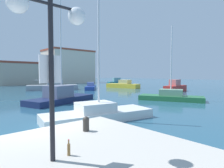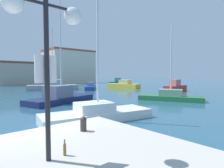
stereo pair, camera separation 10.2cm
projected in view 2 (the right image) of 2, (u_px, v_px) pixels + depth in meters
water at (83, 91)px, 31.78m from camera, size 160.00×160.00×0.00m
lamppost at (46, 23)px, 3.69m from camera, size 1.57×0.38×4.15m
bottle at (65, 149)px, 4.07m from camera, size 0.07×0.07×0.35m
mooring_bollard at (83, 123)px, 5.81m from camera, size 0.20×0.20×0.46m
sailboat_grey_near_pier at (53, 86)px, 33.33m from camera, size 8.93×5.71×10.74m
motorboat_blue_distant_east at (91, 87)px, 34.64m from camera, size 5.19×5.80×1.30m
motorboat_teal_far_right at (118, 82)px, 52.25m from camera, size 5.85×3.13×1.77m
motorboat_red_behind_lamppost at (175, 87)px, 30.15m from camera, size 5.25×2.00×1.93m
sailboat_green_outer_mooring at (171, 96)px, 19.93m from camera, size 4.72×6.77×7.82m
sailboat_navy_center_channel at (60, 96)px, 18.50m from camera, size 7.61×4.58×11.69m
sailboat_white_far_left at (97, 113)px, 11.37m from camera, size 7.01×3.45×7.84m
motorboat_yellow_mid_harbor at (123, 85)px, 37.95m from camera, size 3.73×7.06×1.64m
yacht_club at (26, 73)px, 49.28m from camera, size 14.06×5.52×5.90m
harbor_office at (69, 67)px, 60.14m from camera, size 14.19×10.02×10.28m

